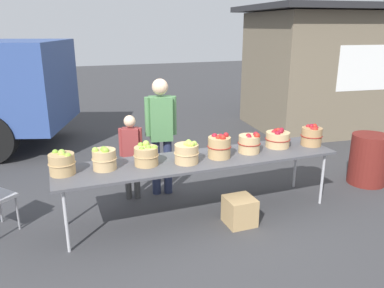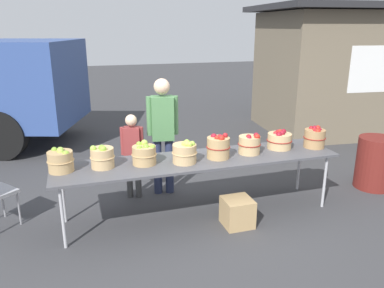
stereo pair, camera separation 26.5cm
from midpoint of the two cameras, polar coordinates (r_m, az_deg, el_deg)
The scene contains 15 objects.
ground_plane at distance 4.97m, azimuth -0.30°, elevation -10.39°, with size 40.00×40.00×0.00m, color #38383A.
market_table at distance 4.68m, azimuth -0.32°, elevation -2.57°, with size 3.50×0.76×0.75m.
apple_basket_green_0 at distance 4.43m, azimuth -20.52°, elevation -2.70°, with size 0.30×0.30×0.28m.
apple_basket_green_1 at distance 4.43m, azimuth -14.69°, elevation -2.14°, with size 0.28×0.28×0.28m.
apple_basket_green_2 at distance 4.47m, azimuth -8.56°, elevation -1.66°, with size 0.30×0.30×0.28m.
apple_basket_green_3 at distance 4.49m, azimuth -2.46°, elevation -1.28°, with size 0.30×0.30×0.28m.
apple_basket_red_0 at distance 4.67m, azimuth 2.50°, elevation -0.34°, with size 0.30×0.30×0.31m.
apple_basket_red_1 at distance 4.90m, azimuth 7.06°, elevation 0.10°, with size 0.29×0.29×0.27m.
apple_basket_red_2 at distance 5.19m, azimuth 11.28°, elevation 0.78°, with size 0.33×0.33×0.26m.
apple_basket_red_3 at distance 5.36m, azimuth 16.14°, elevation 1.23°, with size 0.29×0.29×0.30m.
vendor_adult at distance 5.25m, azimuth -6.11°, elevation 2.37°, with size 0.43×0.26×1.64m.
child_customer at distance 5.21m, azimuth -10.55°, elevation -1.00°, with size 0.30×0.21×1.19m.
food_kiosk at distance 9.34m, azimuth 18.21°, elevation 10.74°, with size 3.78×3.25×2.74m.
trash_barrel at distance 6.27m, azimuth 23.83°, elevation -2.12°, with size 0.55×0.55×0.76m, color maroon.
produce_crate at distance 4.68m, azimuth 5.51°, elevation -9.96°, with size 0.34×0.34×0.34m, color tan.
Camera 1 is at (-1.66, -4.08, 2.30)m, focal length 35.63 mm.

